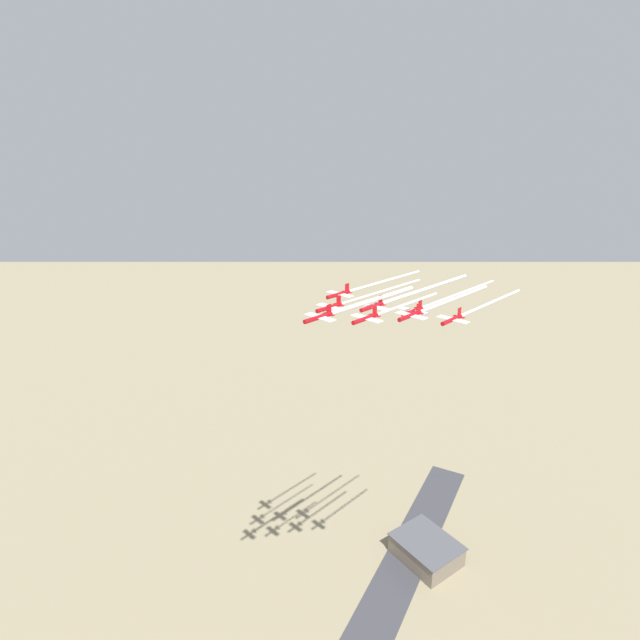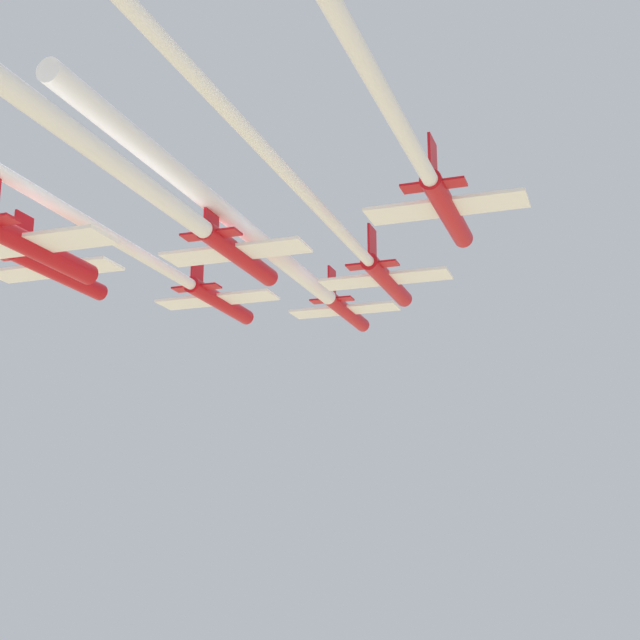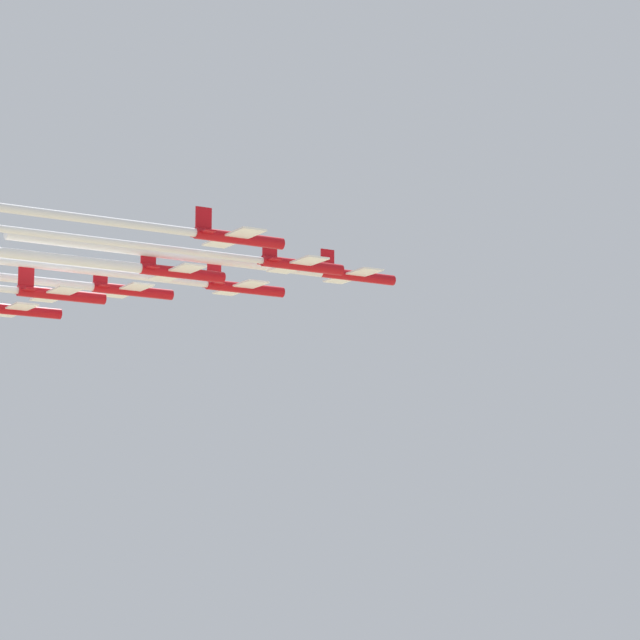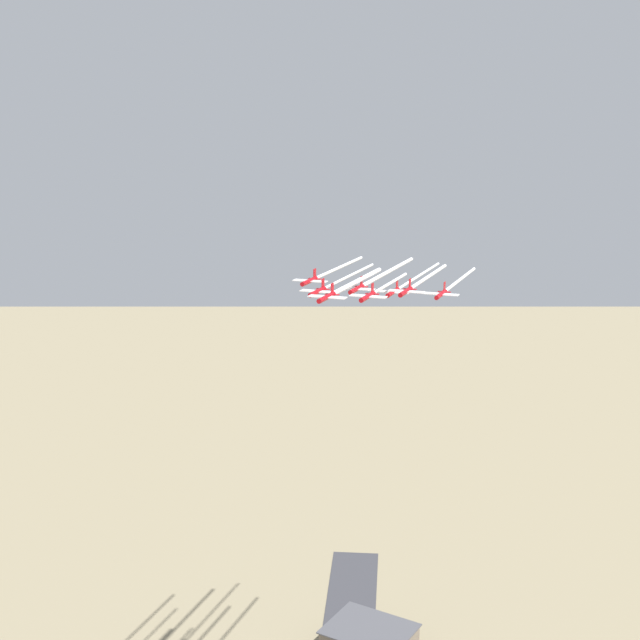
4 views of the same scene
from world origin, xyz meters
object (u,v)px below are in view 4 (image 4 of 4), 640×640
at_px(jet_2, 318,291).
at_px(jet_4, 357,289).
at_px(jet_5, 310,281).
at_px(jet_7, 393,292).
at_px(jet_6, 441,294).
at_px(jet_0, 327,297).
at_px(jet_3, 406,291).
at_px(jet_1, 368,296).

xyz_separation_m(jet_2, jet_4, (4.53, 12.43, -0.87)).
distance_m(jet_4, jet_5, 13.48).
relative_size(jet_4, jet_7, 1.00).
height_order(jet_4, jet_7, jet_4).
bearing_deg(jet_6, jet_5, 18.78).
relative_size(jet_0, jet_3, 1.00).
height_order(jet_2, jet_3, jet_2).
distance_m(jet_1, jet_4, 13.24).
height_order(jet_3, jet_7, jet_3).
bearing_deg(jet_2, jet_0, 120.47).
bearing_deg(jet_7, jet_6, 180.00).
bearing_deg(jet_7, jet_1, 90.00).
bearing_deg(jet_5, jet_2, 120.47).
bearing_deg(jet_0, jet_2, -59.53).
distance_m(jet_0, jet_6, 39.91).
relative_size(jet_0, jet_5, 1.00).
height_order(jet_1, jet_4, jet_1).
relative_size(jet_2, jet_7, 1.00).
bearing_deg(jet_3, jet_5, 0.00).
bearing_deg(jet_0, jet_1, -120.47).
height_order(jet_1, jet_7, jet_1).
height_order(jet_3, jet_4, jet_3).
xyz_separation_m(jet_0, jet_4, (-4.13, 22.43, -2.01)).
xyz_separation_m(jet_3, jet_6, (4.53, 12.43, -2.34)).
distance_m(jet_1, jet_6, 26.60).
bearing_deg(jet_1, jet_5, -29.54).
bearing_deg(jet_1, jet_0, 59.53).
height_order(jet_1, jet_6, jet_1).
relative_size(jet_1, jet_7, 1.00).
distance_m(jet_2, jet_4, 13.26).
distance_m(jet_1, jet_2, 13.42).
relative_size(jet_1, jet_2, 1.00).
bearing_deg(jet_3, jet_1, 59.53).
bearing_deg(jet_1, jet_3, -120.47).
xyz_separation_m(jet_1, jet_3, (4.53, 12.43, -0.33)).
relative_size(jet_1, jet_3, 1.00).
bearing_deg(jet_4, jet_6, -150.46).
relative_size(jet_6, jet_7, 1.00).
height_order(jet_1, jet_2, jet_2).
bearing_deg(jet_6, jet_2, 40.36).
relative_size(jet_3, jet_6, 1.00).
distance_m(jet_5, jet_7, 23.43).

